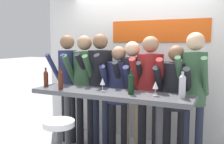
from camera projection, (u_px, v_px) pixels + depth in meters
back_wall at (140, 60)px, 4.31m from camera, size 3.75×0.12×2.76m
tasting_table at (109, 106)px, 3.27m from camera, size 2.15×0.52×1.05m
bar_stool at (59, 142)px, 2.96m from camera, size 0.39×0.39×0.77m
person_far_left at (68, 75)px, 4.13m from camera, size 0.37×0.52×1.81m
person_left at (85, 78)px, 4.00m from camera, size 0.46×0.58×1.80m
person_center_left at (100, 78)px, 3.92m from camera, size 0.51×0.62×1.82m
person_center at (118, 88)px, 3.77m from camera, size 0.48×0.58×1.63m
person_center_right at (132, 85)px, 3.71m from camera, size 0.44×0.55×1.71m
person_right at (150, 84)px, 3.55m from camera, size 0.48×0.59×1.78m
person_far_right at (175, 92)px, 3.39m from camera, size 0.47×0.55×1.65m
person_rightmost at (194, 84)px, 3.26m from camera, size 0.39×0.54×1.82m
wine_bottle_0 at (131, 83)px, 3.07m from camera, size 0.07×0.07×0.31m
wine_bottle_1 at (46, 78)px, 3.63m from camera, size 0.07×0.07×0.27m
wine_bottle_2 at (61, 79)px, 3.40m from camera, size 0.06×0.06×0.31m
wine_bottle_3 at (182, 85)px, 2.85m from camera, size 0.08×0.08×0.33m
wine_glass_0 at (103, 82)px, 3.26m from camera, size 0.07×0.07×0.18m
wine_glass_1 at (155, 86)px, 2.97m from camera, size 0.07×0.07×0.18m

